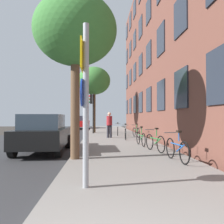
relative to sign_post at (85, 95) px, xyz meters
The scene contains 18 objects.
ground_plane 11.91m from the sign_post, 100.39° to the left, with size 41.80×41.80×0.00m, color #332D28.
road_asphalt 12.46m from the sign_post, 110.06° to the left, with size 7.00×38.00×0.01m, color #2D2D30.
sidewalk 11.79m from the sign_post, 83.19° to the left, with size 4.20×38.00×0.12m, color gray.
building_facade 12.67m from the sign_post, 70.24° to the left, with size 0.56×27.00×13.39m.
sign_post is the anchor object (origin of this frame).
traffic_light 15.05m from the sign_post, 91.17° to the left, with size 0.43×0.24×3.36m.
tree_near 4.06m from the sign_post, 99.21° to the left, with size 2.82×2.82×5.55m.
tree_far 16.20m from the sign_post, 90.56° to the left, with size 2.89×2.89×5.85m.
bicycle_0 4.02m from the sign_post, 42.78° to the left, with size 0.42×1.75×0.98m.
bicycle_1 5.55m from the sign_post, 61.23° to the left, with size 0.53×1.64×0.97m.
bicycle_2 7.18m from the sign_post, 70.58° to the left, with size 0.42×1.66×0.94m.
bicycle_3 9.97m from the sign_post, 78.70° to the left, with size 0.42×1.65×0.99m.
bicycle_4 11.64m from the sign_post, 75.76° to the left, with size 0.42×1.64×0.94m.
bicycle_5 12.95m from the sign_post, 82.42° to the left, with size 0.42×1.66×0.97m.
pedestrian_0 11.00m from the sign_post, 84.85° to the left, with size 0.53×0.53×1.71m.
pedestrian_1 14.05m from the sign_post, 85.58° to the left, with size 0.41×0.41×1.53m.
car_0 5.85m from the sign_post, 111.04° to the left, with size 1.98×4.12×1.62m.
car_1 24.46m from the sign_post, 94.54° to the left, with size 1.90×4.40×1.62m.
Camera 1 is at (0.01, -1.23, 1.54)m, focal length 37.19 mm.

